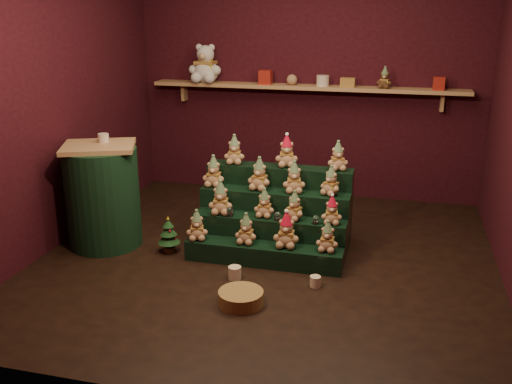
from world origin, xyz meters
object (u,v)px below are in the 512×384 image
(mug_right, at_px, (315,281))
(wicker_basket, at_px, (241,298))
(side_table, at_px, (103,196))
(brown_bear, at_px, (385,78))
(mug_left, at_px, (235,273))
(snow_globe_c, at_px, (316,220))
(riser_tier_front, at_px, (263,254))
(snow_globe_a, at_px, (230,212))
(mini_christmas_tree, at_px, (169,235))
(white_bear, at_px, (206,58))
(snow_globe_b, at_px, (277,216))

(mug_right, bearing_deg, wicker_basket, -139.54)
(side_table, height_order, brown_bear, brown_bear)
(mug_left, bearing_deg, brown_bear, 65.56)
(snow_globe_c, height_order, side_table, side_table)
(mug_left, bearing_deg, riser_tier_front, 64.69)
(wicker_basket, bearing_deg, snow_globe_a, 111.59)
(riser_tier_front, relative_size, wicker_basket, 4.03)
(snow_globe_c, bearing_deg, mini_christmas_tree, -174.71)
(brown_bear, bearing_deg, mug_right, -90.82)
(side_table, bearing_deg, snow_globe_c, -19.55)
(mini_christmas_tree, height_order, white_bear, white_bear)
(mini_christmas_tree, bearing_deg, white_bear, 97.93)
(mug_left, bearing_deg, snow_globe_a, 110.81)
(wicker_basket, bearing_deg, side_table, 152.66)
(side_table, xyz_separation_m, mini_christmas_tree, (0.66, -0.03, -0.31))
(snow_globe_b, relative_size, brown_bear, 0.36)
(riser_tier_front, xyz_separation_m, white_bear, (-1.17, 1.95, 1.51))
(mug_right, bearing_deg, brown_bear, 80.75)
(snow_globe_a, distance_m, wicker_basket, 1.03)
(riser_tier_front, height_order, brown_bear, brown_bear)
(snow_globe_b, relative_size, white_bear, 0.15)
(snow_globe_c, bearing_deg, snow_globe_b, 180.00)
(snow_globe_c, bearing_deg, snow_globe_a, 180.00)
(snow_globe_b, bearing_deg, mug_left, -116.49)
(snow_globe_c, height_order, wicker_basket, snow_globe_c)
(riser_tier_front, height_order, mug_left, riser_tier_front)
(mini_christmas_tree, bearing_deg, wicker_basket, -40.55)
(snow_globe_a, relative_size, side_table, 0.09)
(side_table, relative_size, white_bear, 1.77)
(snow_globe_a, xyz_separation_m, side_table, (-1.21, -0.09, 0.08))
(snow_globe_b, bearing_deg, mug_right, -48.12)
(riser_tier_front, relative_size, white_bear, 2.53)
(side_table, bearing_deg, mug_left, -38.50)
(mini_christmas_tree, bearing_deg, mug_right, -13.77)
(mug_right, bearing_deg, snow_globe_c, 99.76)
(snow_globe_b, bearing_deg, brown_bear, 66.16)
(snow_globe_b, bearing_deg, riser_tier_front, -118.96)
(snow_globe_a, distance_m, brown_bear, 2.41)
(side_table, bearing_deg, snow_globe_b, -19.01)
(mug_right, bearing_deg, mini_christmas_tree, 166.23)
(snow_globe_a, xyz_separation_m, snow_globe_b, (0.44, 0.00, -0.00))
(wicker_basket, distance_m, white_bear, 3.32)
(snow_globe_b, bearing_deg, white_bear, 125.19)
(mini_christmas_tree, distance_m, wicker_basket, 1.21)
(riser_tier_front, distance_m, snow_globe_b, 0.36)
(snow_globe_a, relative_size, brown_bear, 0.38)
(snow_globe_a, relative_size, snow_globe_c, 1.10)
(snow_globe_b, distance_m, mug_right, 0.73)
(mini_christmas_tree, xyz_separation_m, brown_bear, (1.79, 1.91, 1.26))
(snow_globe_c, bearing_deg, wicker_basket, -115.22)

